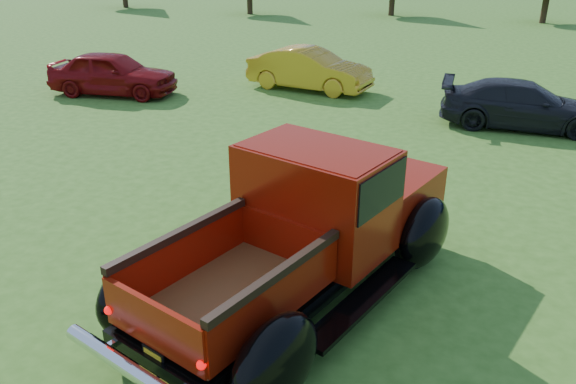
% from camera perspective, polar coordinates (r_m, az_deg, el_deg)
% --- Properties ---
extents(ground, '(120.00, 120.00, 0.00)m').
position_cam_1_polar(ground, '(8.59, 1.74, -7.10)').
color(ground, '#35601B').
rests_on(ground, ground).
extents(pickup_truck, '(4.00, 5.82, 2.03)m').
position_cam_1_polar(pickup_truck, '(7.66, 2.80, -2.98)').
color(pickup_truck, black).
rests_on(pickup_truck, ground).
extents(show_car_red, '(4.07, 1.93, 1.35)m').
position_cam_1_polar(show_car_red, '(18.69, -17.38, 11.45)').
color(show_car_red, maroon).
rests_on(show_car_red, ground).
extents(show_car_yellow, '(4.19, 2.11, 1.32)m').
position_cam_1_polar(show_car_yellow, '(18.51, 2.18, 12.36)').
color(show_car_yellow, gold).
rests_on(show_car_yellow, ground).
extents(show_car_grey, '(4.11, 1.69, 1.19)m').
position_cam_1_polar(show_car_grey, '(15.78, 22.74, 8.17)').
color(show_car_grey, black).
rests_on(show_car_grey, ground).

